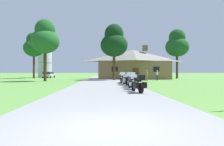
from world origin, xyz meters
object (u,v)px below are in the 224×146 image
object	(u,v)px
tree_left_near	(45,38)
tree_by_lodge_front	(114,42)
tree_left_far	(34,46)
motorcycle_black_nearest_to_camera	(138,84)
motorcycle_green_fifth_in_row	(124,79)
motorcycle_black_third_in_row	(130,80)
bystander_olive_shirt_near_lodge	(147,75)
motorcycle_blue_second_in_row	(132,82)
motorcycle_orange_farthest_in_row	(123,78)
tree_right_of_lodge	(177,44)
bystander_white_shirt_beside_signpost	(157,75)
parked_silver_suv_far_left	(49,74)
motorcycle_white_fourth_in_row	(126,80)
bystander_olive_shirt_by_tree	(147,75)
metal_silo_distant	(45,61)

from	to	relation	value
tree_left_near	tree_by_lodge_front	size ratio (longest dim) A/B	0.99
tree_by_lodge_front	tree_left_far	world-z (taller)	tree_left_far
motorcycle_black_nearest_to_camera	motorcycle_green_fifth_in_row	size ratio (longest dim) A/B	1.00
motorcycle_black_third_in_row	bystander_olive_shirt_near_lodge	bearing A→B (deg)	71.07
bystander_olive_shirt_near_lodge	tree_left_far	xyz separation A→B (m)	(-22.01, 11.05, 6.03)
motorcycle_blue_second_in_row	tree_left_far	distance (m)	33.66
motorcycle_orange_farthest_in_row	tree_by_lodge_front	world-z (taller)	tree_by_lodge_front
motorcycle_black_third_in_row	tree_right_of_lodge	distance (m)	27.94
tree_left_near	tree_right_of_lodge	size ratio (longest dim) A/B	0.88
bystander_white_shirt_beside_signpost	tree_left_near	xyz separation A→B (m)	(-17.48, -2.67, 5.43)
motorcycle_blue_second_in_row	motorcycle_black_third_in_row	world-z (taller)	same
tree_right_of_lodge	motorcycle_black_nearest_to_camera	bearing A→B (deg)	-114.80
motorcycle_green_fifth_in_row	tree_by_lodge_front	world-z (taller)	tree_by_lodge_front
motorcycle_blue_second_in_row	motorcycle_green_fifth_in_row	xyz separation A→B (m)	(0.06, 7.01, -0.01)
motorcycle_black_third_in_row	bystander_white_shirt_beside_signpost	xyz separation A→B (m)	(6.55, 14.98, 0.31)
parked_silver_suv_far_left	bystander_white_shirt_beside_signpost	bearing A→B (deg)	-30.81
motorcycle_orange_farthest_in_row	parked_silver_suv_far_left	world-z (taller)	parked_silver_suv_far_left
motorcycle_orange_farthest_in_row	bystander_olive_shirt_near_lodge	bearing A→B (deg)	49.79
motorcycle_black_third_in_row	motorcycle_green_fifth_in_row	xyz separation A→B (m)	(-0.08, 4.66, -0.01)
motorcycle_orange_farthest_in_row	tree_right_of_lodge	xyz separation A→B (m)	(13.00, 16.84, 6.57)
motorcycle_white_fourth_in_row	bystander_white_shirt_beside_signpost	size ratio (longest dim) A/B	1.25
motorcycle_black_nearest_to_camera	motorcycle_blue_second_in_row	distance (m)	2.58
bystander_olive_shirt_near_lodge	bystander_olive_shirt_by_tree	xyz separation A→B (m)	(-0.51, -2.21, 0.00)
bystander_olive_shirt_near_lodge	motorcycle_white_fourth_in_row	bearing A→B (deg)	166.69
motorcycle_black_nearest_to_camera	bystander_olive_shirt_near_lodge	size ratio (longest dim) A/B	1.24
motorcycle_green_fifth_in_row	motorcycle_orange_farthest_in_row	world-z (taller)	same
bystander_olive_shirt_by_tree	tree_by_lodge_front	bearing A→B (deg)	105.83
tree_left_near	parked_silver_suv_far_left	distance (m)	18.41
motorcycle_blue_second_in_row	tree_left_far	xyz separation A→B (m)	(-17.07, 28.31, 6.34)
motorcycle_blue_second_in_row	bystander_olive_shirt_by_tree	xyz separation A→B (m)	(4.43, 15.05, 0.31)
motorcycle_blue_second_in_row	motorcycle_green_fifth_in_row	world-z (taller)	same
tree_by_lodge_front	metal_silo_distant	size ratio (longest dim) A/B	1.14
bystander_olive_shirt_by_tree	tree_right_of_lodge	bearing A→B (deg)	5.34
tree_left_near	parked_silver_suv_far_left	size ratio (longest dim) A/B	1.95
bystander_white_shirt_beside_signpost	tree_left_far	world-z (taller)	tree_left_far
bystander_white_shirt_beside_signpost	tree_left_far	size ratio (longest dim) A/B	0.17
motorcycle_black_nearest_to_camera	tree_left_far	bearing A→B (deg)	109.31
motorcycle_white_fourth_in_row	motorcycle_green_fifth_in_row	world-z (taller)	same
motorcycle_green_fifth_in_row	tree_left_near	distance (m)	14.47
tree_right_of_lodge	tree_by_lodge_front	bearing A→B (deg)	-148.32
motorcycle_orange_farthest_in_row	parked_silver_suv_far_left	size ratio (longest dim) A/B	0.44
tree_by_lodge_front	parked_silver_suv_far_left	distance (m)	20.89
motorcycle_black_nearest_to_camera	tree_right_of_lodge	world-z (taller)	tree_right_of_lodge
motorcycle_green_fifth_in_row	tree_left_far	world-z (taller)	tree_left_far
motorcycle_blue_second_in_row	bystander_white_shirt_beside_signpost	size ratio (longest dim) A/B	1.25
motorcycle_black_third_in_row	motorcycle_white_fourth_in_row	world-z (taller)	same
motorcycle_white_fourth_in_row	tree_left_far	distance (m)	29.88
motorcycle_black_third_in_row	parked_silver_suv_far_left	xyz separation A→B (m)	(-15.00, 29.37, 0.16)
motorcycle_black_third_in_row	bystander_olive_shirt_by_tree	world-z (taller)	bystander_olive_shirt_by_tree
motorcycle_blue_second_in_row	motorcycle_green_fifth_in_row	distance (m)	7.01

